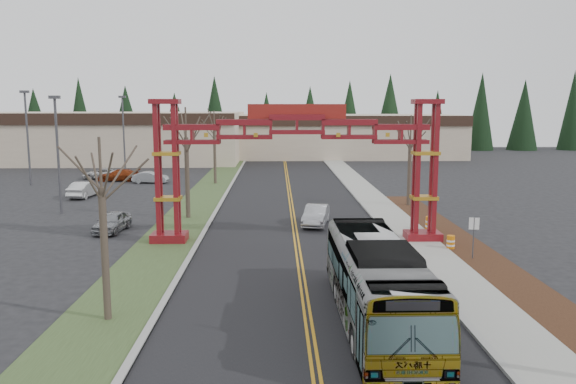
{
  "coord_description": "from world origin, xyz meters",
  "views": [
    {
      "loc": [
        -1.24,
        -16.52,
        8.48
      ],
      "look_at": [
        -0.65,
        12.67,
        3.99
      ],
      "focal_mm": 35.0,
      "sensor_mm": 36.0,
      "label": 1
    }
  ],
  "objects_px": {
    "gateway_arch": "(297,147)",
    "parked_car_far_b": "(102,173)",
    "light_pole_far": "(124,129)",
    "transit_bus": "(377,282)",
    "barrel_south": "(451,243)",
    "bare_tree_median_far": "(214,130)",
    "bare_tree_right_far": "(410,141)",
    "bare_tree_median_near": "(101,188)",
    "barrel_mid": "(429,224)",
    "parked_car_near_a": "(112,222)",
    "parked_car_mid_a": "(119,175)",
    "retail_building_east": "(342,135)",
    "silver_sedan": "(316,215)",
    "parked_car_far_a": "(151,177)",
    "light_pole_near": "(57,146)",
    "barrel_north": "(431,224)",
    "bare_tree_median_mid": "(186,138)",
    "parked_car_near_b": "(85,189)",
    "street_sign": "(474,230)",
    "retail_building_west": "(93,136)",
    "light_pole_mid": "(27,131)"
  },
  "relations": [
    {
      "from": "light_pole_near",
      "to": "parked_car_near_b",
      "type": "bearing_deg",
      "value": 96.24
    },
    {
      "from": "retail_building_east",
      "to": "bare_tree_median_near",
      "type": "height_order",
      "value": "bare_tree_median_near"
    },
    {
      "from": "gateway_arch",
      "to": "parked_car_mid_a",
      "type": "relative_size",
      "value": 3.9
    },
    {
      "from": "bare_tree_median_near",
      "to": "barrel_mid",
      "type": "relative_size",
      "value": 7.23
    },
    {
      "from": "light_pole_far",
      "to": "retail_building_east",
      "type": "bearing_deg",
      "value": 40.11
    },
    {
      "from": "bare_tree_right_far",
      "to": "street_sign",
      "type": "bearing_deg",
      "value": -91.34
    },
    {
      "from": "parked_car_far_b",
      "to": "parked_car_near_a",
      "type": "bearing_deg",
      "value": 11.82
    },
    {
      "from": "bare_tree_right_far",
      "to": "barrel_south",
      "type": "distance_m",
      "value": 15.66
    },
    {
      "from": "transit_bus",
      "to": "barrel_south",
      "type": "height_order",
      "value": "transit_bus"
    },
    {
      "from": "bare_tree_median_far",
      "to": "street_sign",
      "type": "relative_size",
      "value": 3.31
    },
    {
      "from": "gateway_arch",
      "to": "silver_sedan",
      "type": "xyz_separation_m",
      "value": [
        1.57,
        4.92,
        -5.26
      ]
    },
    {
      "from": "bare_tree_median_near",
      "to": "light_pole_near",
      "type": "height_order",
      "value": "light_pole_near"
    },
    {
      "from": "retail_building_east",
      "to": "street_sign",
      "type": "height_order",
      "value": "retail_building_east"
    },
    {
      "from": "barrel_south",
      "to": "barrel_mid",
      "type": "distance_m",
      "value": 5.19
    },
    {
      "from": "retail_building_west",
      "to": "barrel_north",
      "type": "xyz_separation_m",
      "value": [
        39.33,
        -51.07,
        -3.28
      ]
    },
    {
      "from": "gateway_arch",
      "to": "retail_building_east",
      "type": "distance_m",
      "value": 62.8
    },
    {
      "from": "barrel_mid",
      "to": "light_pole_near",
      "type": "bearing_deg",
      "value": 166.13
    },
    {
      "from": "transit_bus",
      "to": "bare_tree_median_far",
      "type": "xyz_separation_m",
      "value": [
        -10.65,
        40.16,
        4.24
      ]
    },
    {
      "from": "bare_tree_median_far",
      "to": "bare_tree_right_far",
      "type": "relative_size",
      "value": 1.03
    },
    {
      "from": "parked_car_near_a",
      "to": "barrel_south",
      "type": "distance_m",
      "value": 22.23
    },
    {
      "from": "parked_car_mid_a",
      "to": "bare_tree_right_far",
      "type": "height_order",
      "value": "bare_tree_right_far"
    },
    {
      "from": "bare_tree_median_near",
      "to": "bare_tree_right_far",
      "type": "xyz_separation_m",
      "value": [
        18.0,
        25.45,
        0.26
      ]
    },
    {
      "from": "light_pole_far",
      "to": "parked_car_near_a",
      "type": "bearing_deg",
      "value": -76.58
    },
    {
      "from": "gateway_arch",
      "to": "barrel_mid",
      "type": "xyz_separation_m",
      "value": [
        9.21,
        2.86,
        -5.48
      ]
    },
    {
      "from": "retail_building_east",
      "to": "barrel_north",
      "type": "bearing_deg",
      "value": -90.65
    },
    {
      "from": "parked_car_near_a",
      "to": "parked_car_mid_a",
      "type": "bearing_deg",
      "value": 110.36
    },
    {
      "from": "silver_sedan",
      "to": "bare_tree_right_far",
      "type": "distance_m",
      "value": 12.3
    },
    {
      "from": "light_pole_mid",
      "to": "bare_tree_median_near",
      "type": "bearing_deg",
      "value": -63.09
    },
    {
      "from": "gateway_arch",
      "to": "parked_car_far_b",
      "type": "height_order",
      "value": "gateway_arch"
    },
    {
      "from": "silver_sedan",
      "to": "parked_car_far_b",
      "type": "xyz_separation_m",
      "value": [
        -23.35,
        26.45,
        -0.09
      ]
    },
    {
      "from": "parked_car_far_a",
      "to": "light_pole_far",
      "type": "relative_size",
      "value": 0.4
    },
    {
      "from": "retail_building_west",
      "to": "bare_tree_right_far",
      "type": "height_order",
      "value": "bare_tree_right_far"
    },
    {
      "from": "gateway_arch",
      "to": "light_pole_far",
      "type": "bearing_deg",
      "value": 119.3
    },
    {
      "from": "retail_building_east",
      "to": "parked_car_mid_a",
      "type": "relative_size",
      "value": 8.14
    },
    {
      "from": "parked_car_near_a",
      "to": "parked_car_mid_a",
      "type": "distance_m",
      "value": 27.09
    },
    {
      "from": "retail_building_east",
      "to": "light_pole_far",
      "type": "xyz_separation_m",
      "value": [
        -30.4,
        -25.6,
        2.12
      ]
    },
    {
      "from": "bare_tree_median_far",
      "to": "bare_tree_right_far",
      "type": "height_order",
      "value": "bare_tree_median_far"
    },
    {
      "from": "barrel_south",
      "to": "barrel_north",
      "type": "relative_size",
      "value": 0.91
    },
    {
      "from": "parked_car_far_a",
      "to": "barrel_south",
      "type": "relative_size",
      "value": 4.39
    },
    {
      "from": "bare_tree_median_near",
      "to": "transit_bus",
      "type": "bearing_deg",
      "value": -2.44
    },
    {
      "from": "parked_car_near_a",
      "to": "parked_car_far_a",
      "type": "distance_m",
      "value": 24.48
    },
    {
      "from": "light_pole_mid",
      "to": "street_sign",
      "type": "relative_size",
      "value": 4.19
    },
    {
      "from": "parked_car_near_a",
      "to": "parked_car_mid_a",
      "type": "relative_size",
      "value": 0.86
    },
    {
      "from": "retail_building_east",
      "to": "barrel_south",
      "type": "bearing_deg",
      "value": -90.83
    },
    {
      "from": "transit_bus",
      "to": "bare_tree_median_near",
      "type": "bearing_deg",
      "value": 177.33
    },
    {
      "from": "street_sign",
      "to": "bare_tree_median_far",
      "type": "bearing_deg",
      "value": 119.39
    },
    {
      "from": "bare_tree_median_mid",
      "to": "barrel_north",
      "type": "xyz_separation_m",
      "value": [
        17.33,
        -4.69,
        -5.63
      ]
    },
    {
      "from": "parked_car_far_a",
      "to": "barrel_south",
      "type": "bearing_deg",
      "value": -134.95
    },
    {
      "from": "light_pole_mid",
      "to": "barrel_south",
      "type": "xyz_separation_m",
      "value": [
        36.96,
        -28.5,
        -5.4
      ]
    },
    {
      "from": "parked_car_far_b",
      "to": "light_pole_far",
      "type": "relative_size",
      "value": 0.46
    }
  ]
}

